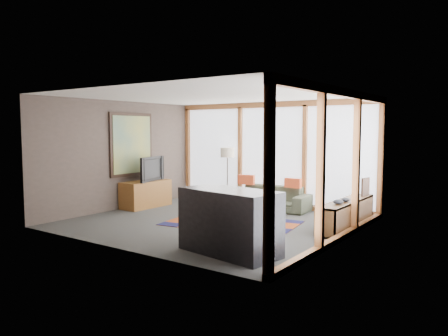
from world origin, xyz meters
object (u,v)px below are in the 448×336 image
Objects in this scene: sofa at (269,198)px; coffee_table at (248,212)px; tv_console at (146,194)px; floor_lamp at (227,175)px; bar_counter at (230,222)px; bookshelf at (346,214)px; television at (149,169)px.

sofa is 1.46m from coffee_table.
coffee_table is 2.97m from tv_console.
bar_counter is at bearing -54.79° from floor_lamp.
bar_counter is (1.35, -3.63, 0.21)m from sofa.
floor_lamp is 1.21× the size of coffee_table.
sofa is at bearing 158.72° from bookshelf.
tv_console is at bearing 160.10° from bar_counter.
floor_lamp is (-1.42, 0.29, 0.44)m from sofa.
tv_console reaches higher than bookshelf.
television reaches higher than sofa.
television is at bearing 30.30° from tv_console.
coffee_table is (0.31, -1.42, -0.09)m from sofa.
floor_lamp is at bearing 135.24° from coffee_table.
tv_console is at bearing -179.14° from coffee_table.
floor_lamp is at bearing 162.38° from bookshelf.
coffee_table is 1.98m from bookshelf.
sofa reaches higher than bookshelf.
tv_console is (-4.86, -0.61, 0.05)m from bookshelf.
floor_lamp reaches higher than tv_console.
tv_console is (-2.96, -0.04, 0.13)m from coffee_table.
coffee_table is 0.55× the size of bookshelf.
television is (-2.59, -1.42, 0.67)m from sofa.
television is (-4.79, -0.57, 0.68)m from bookshelf.
coffee_table is 1.14× the size of television.
bar_counter is (4.00, -2.17, 0.17)m from tv_console.
bar_counter reaches higher than coffee_table.
bookshelf is at bearing 7.11° from tv_console.
coffee_table is at bearing -103.97° from television.
floor_lamp is 2.09m from television.
tv_console is at bearing -125.16° from floor_lamp.
floor_lamp is 0.67× the size of bookshelf.
bookshelf reaches higher than coffee_table.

